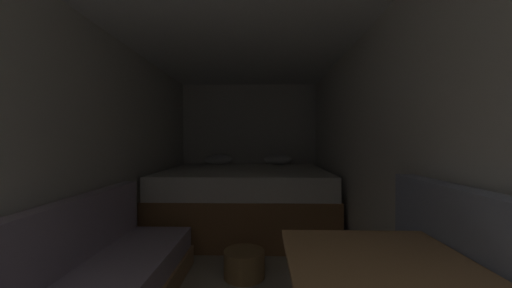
{
  "coord_description": "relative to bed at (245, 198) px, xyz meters",
  "views": [
    {
      "loc": [
        0.24,
        -0.23,
        1.16
      ],
      "look_at": [
        0.16,
        2.77,
        1.13
      ],
      "focal_mm": 20.27,
      "sensor_mm": 36.0,
      "label": 1
    }
  ],
  "objects": [
    {
      "name": "ground_plane",
      "position": [
        0.0,
        -1.54,
        -0.4
      ],
      "size": [
        7.0,
        7.0,
        0.0
      ],
      "primitive_type": "plane",
      "color": "#A39984"
    },
    {
      "name": "wall_back",
      "position": [
        0.0,
        0.99,
        0.65
      ],
      "size": [
        2.31,
        0.05,
        2.09
      ],
      "primitive_type": "cube",
      "color": "silver",
      "rests_on": "ground"
    },
    {
      "name": "wall_left",
      "position": [
        -1.13,
        -1.54,
        0.65
      ],
      "size": [
        0.05,
        5.0,
        2.09
      ],
      "primitive_type": "cube",
      "color": "silver",
      "rests_on": "ground"
    },
    {
      "name": "wall_right",
      "position": [
        1.13,
        -1.54,
        0.65
      ],
      "size": [
        0.05,
        5.0,
        2.09
      ],
      "primitive_type": "cube",
      "color": "silver",
      "rests_on": "ground"
    },
    {
      "name": "ceiling_slab",
      "position": [
        0.0,
        -1.54,
        1.72
      ],
      "size": [
        2.31,
        5.0,
        0.05
      ],
      "primitive_type": "cube",
      "color": "white",
      "rests_on": "wall_left"
    },
    {
      "name": "bed",
      "position": [
        0.0,
        0.0,
        0.0
      ],
      "size": [
        2.09,
        1.84,
        0.95
      ],
      "color": "olive",
      "rests_on": "ground"
    },
    {
      "name": "dinette_table",
      "position": [
        0.65,
        -2.78,
        0.23
      ],
      "size": [
        0.64,
        0.61,
        0.74
      ],
      "color": "#9E7247",
      "rests_on": "ground"
    },
    {
      "name": "wicker_basket",
      "position": [
        0.07,
        -1.38,
        -0.28
      ],
      "size": [
        0.35,
        0.35,
        0.22
      ],
      "color": "olive",
      "rests_on": "ground"
    }
  ]
}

